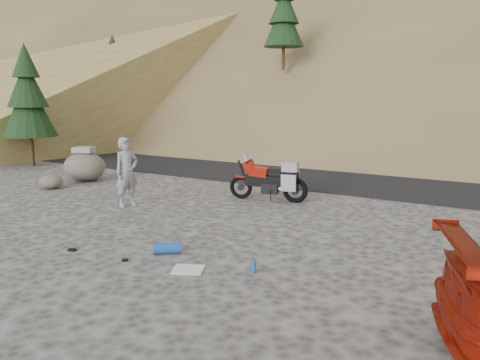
{
  "coord_description": "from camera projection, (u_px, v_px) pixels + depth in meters",
  "views": [
    {
      "loc": [
        6.71,
        -7.61,
        2.89
      ],
      "look_at": [
        1.22,
        1.36,
        1.0
      ],
      "focal_mm": 35.0,
      "sensor_mm": 36.0,
      "label": 1
    }
  ],
  "objects": [
    {
      "name": "ground",
      "position": [
        161.0,
        229.0,
        10.35
      ],
      "size": [
        140.0,
        140.0,
        0.0
      ],
      "primitive_type": "plane",
      "color": "#3E3B39",
      "rests_on": "ground"
    },
    {
      "name": "small_rock",
      "position": [
        51.0,
        181.0,
        14.81
      ],
      "size": [
        1.0,
        0.95,
        0.47
      ],
      "rotation": [
        0.0,
        0.0,
        -0.4
      ],
      "color": "#514B45",
      "rests_on": "ground"
    },
    {
      "name": "conifer_verge",
      "position": [
        28.0,
        96.0,
        19.28
      ],
      "size": [
        2.2,
        2.2,
        5.04
      ],
      "color": "#352513",
      "rests_on": "ground"
    },
    {
      "name": "gear_blue_mat",
      "position": [
        167.0,
        248.0,
        8.69
      ],
      "size": [
        0.52,
        0.47,
        0.2
      ],
      "primitive_type": "cylinder",
      "rotation": [
        0.0,
        1.57,
        0.67
      ],
      "color": "#1B4FA4",
      "rests_on": "ground"
    },
    {
      "name": "man",
      "position": [
        128.0,
        206.0,
        12.5
      ],
      "size": [
        0.58,
        0.75,
        1.83
      ],
      "primitive_type": "imported",
      "rotation": [
        0.0,
        0.0,
        1.34
      ],
      "color": "#95959A",
      "rests_on": "ground"
    },
    {
      "name": "hillside",
      "position": [
        454.0,
        5.0,
        42.72
      ],
      "size": [
        120.0,
        73.0,
        46.72
      ],
      "color": "brown",
      "rests_on": "ground"
    },
    {
      "name": "road",
      "position": [
        317.0,
        173.0,
        17.9
      ],
      "size": [
        120.0,
        7.0,
        0.05
      ],
      "primitive_type": "cube",
      "color": "black",
      "rests_on": "ground"
    },
    {
      "name": "boulder",
      "position": [
        85.0,
        166.0,
        16.13
      ],
      "size": [
        1.76,
        1.58,
        1.17
      ],
      "rotation": [
        0.0,
        0.0,
        0.2
      ],
      "color": "#514B45",
      "rests_on": "ground"
    },
    {
      "name": "gear_white_cloth",
      "position": [
        188.0,
        269.0,
        7.88
      ],
      "size": [
        0.65,
        0.63,
        0.02
      ],
      "primitive_type": "cube",
      "rotation": [
        0.0,
        0.0,
        0.43
      ],
      "color": "white",
      "rests_on": "ground"
    },
    {
      "name": "gear_glove_b",
      "position": [
        125.0,
        260.0,
        8.31
      ],
      "size": [
        0.13,
        0.13,
        0.04
      ],
      "primitive_type": "cube",
      "rotation": [
        0.0,
        0.0,
        0.65
      ],
      "color": "black",
      "rests_on": "ground"
    },
    {
      "name": "motorcycle",
      "position": [
        272.0,
        181.0,
        13.01
      ],
      "size": [
        2.23,
        0.96,
        1.34
      ],
      "rotation": [
        0.0,
        0.0,
        0.23
      ],
      "color": "black",
      "rests_on": "ground"
    },
    {
      "name": "gear_bottle",
      "position": [
        254.0,
        267.0,
        7.75
      ],
      "size": [
        0.1,
        0.1,
        0.21
      ],
      "primitive_type": "cylinder",
      "rotation": [
        0.0,
        0.0,
        -0.35
      ],
      "color": "#1B4FA4",
      "rests_on": "ground"
    },
    {
      "name": "gear_glove_a",
      "position": [
        72.0,
        250.0,
        8.85
      ],
      "size": [
        0.16,
        0.13,
        0.04
      ],
      "primitive_type": "cube",
      "rotation": [
        0.0,
        0.0,
        0.25
      ],
      "color": "black",
      "rests_on": "ground"
    }
  ]
}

